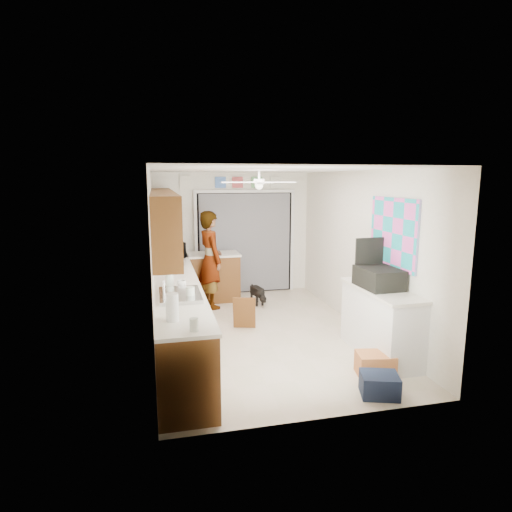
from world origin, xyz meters
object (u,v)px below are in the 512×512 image
navy_crate (379,385)px  dog (257,295)px  cardboard_box (375,364)px  suitcase (379,278)px  man (211,260)px  microwave (172,249)px  soap_bottle (169,275)px  paper_towel_roll (172,307)px  cup (181,284)px

navy_crate → dog: dog is taller
navy_crate → cardboard_box: bearing=66.6°
suitcase → man: (-1.91, 2.70, -0.17)m
navy_crate → dog: 3.76m
navy_crate → dog: bearing=97.9°
cardboard_box → microwave: bearing=123.1°
suitcase → cardboard_box: size_ratio=1.41×
suitcase → man: 3.31m
soap_bottle → navy_crate: (2.19, -1.78, -0.97)m
cardboard_box → navy_crate: cardboard_box is taller
soap_bottle → paper_towel_roll: 1.48m
man → dog: (0.87, -0.03, -0.71)m
paper_towel_roll → cardboard_box: (2.42, 0.17, -0.95)m
cardboard_box → suitcase: bearing=61.3°
man → navy_crate: bearing=-174.1°
cup → dog: 2.69m
soap_bottle → man: (0.80, 1.97, -0.19)m
microwave → suitcase: microwave is taller
cup → suitcase: (2.57, -0.60, 0.08)m
cardboard_box → man: (-1.59, 3.28, 0.76)m
soap_bottle → cup: soap_bottle is taller
paper_towel_roll → man: bearing=76.5°
suitcase → man: man is taller
suitcase → paper_towel_roll: bearing=-166.7°
microwave → cardboard_box: bearing=-168.6°
cup → navy_crate: size_ratio=0.30×
man → soap_bottle: bearing=143.5°
microwave → soap_bottle: (-0.12, -2.18, 0.01)m
microwave → cardboard_box: size_ratio=1.19×
cup → cardboard_box: cup is taller
soap_bottle → man: 2.14m
soap_bottle → suitcase: soap_bottle is taller
cardboard_box → man: 3.73m
suitcase → cardboard_box: bearing=-120.8°
paper_towel_roll → navy_crate: paper_towel_roll is taller
cardboard_box → dog: bearing=102.5°
soap_bottle → navy_crate: 2.98m
microwave → soap_bottle: 2.19m
suitcase → man: size_ratio=0.34×
soap_bottle → dog: bearing=49.2°
suitcase → navy_crate: size_ratio=1.53×
cardboard_box → paper_towel_roll: bearing=-176.0°
paper_towel_roll → dog: size_ratio=0.60×
soap_bottle → navy_crate: size_ratio=0.75×
suitcase → microwave: bearing=129.7°
paper_towel_roll → navy_crate: 2.43m
paper_towel_roll → suitcase: 2.84m
microwave → dog: size_ratio=1.09×
suitcase → dog: bearing=109.2°
soap_bottle → dog: (1.68, 1.94, -0.90)m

